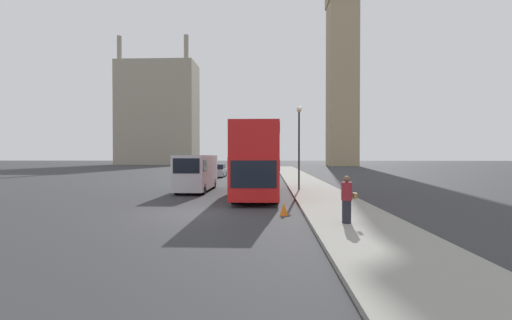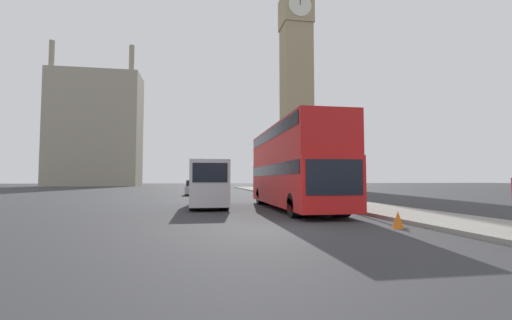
{
  "view_description": "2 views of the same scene",
  "coord_description": "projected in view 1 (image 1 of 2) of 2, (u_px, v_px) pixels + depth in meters",
  "views": [
    {
      "loc": [
        3.54,
        -14.8,
        2.55
      ],
      "look_at": [
        2.65,
        7.72,
        2.25
      ],
      "focal_mm": 24.0,
      "sensor_mm": 36.0,
      "label": 1
    },
    {
      "loc": [
        -2.16,
        -10.42,
        1.55
      ],
      "look_at": [
        2.4,
        16.78,
        3.16
      ],
      "focal_mm": 24.0,
      "sensor_mm": 36.0,
      "label": 2
    }
  ],
  "objects": [
    {
      "name": "pedestrian",
      "position": [
        347.0,
        200.0,
        12.11
      ],
      "size": [
        0.53,
        0.37,
        1.67
      ],
      "color": "#23232D",
      "rests_on": "sidewalk_strip"
    },
    {
      "name": "clock_tower",
      "position": [
        342.0,
        42.0,
        82.91
      ],
      "size": [
        7.35,
        7.52,
        58.77
      ],
      "color": "tan",
      "rests_on": "ground_plane"
    },
    {
      "name": "ground_plane",
      "position": [
        189.0,
        214.0,
        14.96
      ],
      "size": [
        300.0,
        300.0,
        0.0
      ],
      "primitive_type": "plane",
      "color": "#333335"
    },
    {
      "name": "street_lamp",
      "position": [
        299.0,
        135.0,
        23.81
      ],
      "size": [
        0.36,
        0.36,
        5.78
      ],
      "color": "black",
      "rests_on": "sidewalk_strip"
    },
    {
      "name": "sidewalk_strip",
      "position": [
        344.0,
        213.0,
        14.69
      ],
      "size": [
        3.52,
        120.0,
        0.15
      ],
      "color": "gray",
      "rests_on": "ground_plane"
    },
    {
      "name": "building_block_distant",
      "position": [
        158.0,
        114.0,
        96.54
      ],
      "size": [
        21.44,
        10.37,
        34.81
      ],
      "color": "#9E937F",
      "rests_on": "ground_plane"
    },
    {
      "name": "traffic_cone",
      "position": [
        284.0,
        209.0,
        14.5
      ],
      "size": [
        0.36,
        0.36,
        0.55
      ],
      "color": "orange",
      "rests_on": "ground_plane"
    },
    {
      "name": "red_double_decker_bus",
      "position": [
        258.0,
        158.0,
        21.91
      ],
      "size": [
        2.55,
        11.2,
        4.31
      ],
      "color": "red",
      "rests_on": "ground_plane"
    },
    {
      "name": "white_van",
      "position": [
        196.0,
        172.0,
        24.16
      ],
      "size": [
        2.0,
        6.21,
        2.56
      ],
      "color": "silver",
      "rests_on": "ground_plane"
    },
    {
      "name": "parked_sedan",
      "position": [
        217.0,
        171.0,
        40.3
      ],
      "size": [
        1.76,
        4.25,
        1.51
      ],
      "color": "#99999E",
      "rests_on": "ground_plane"
    }
  ]
}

